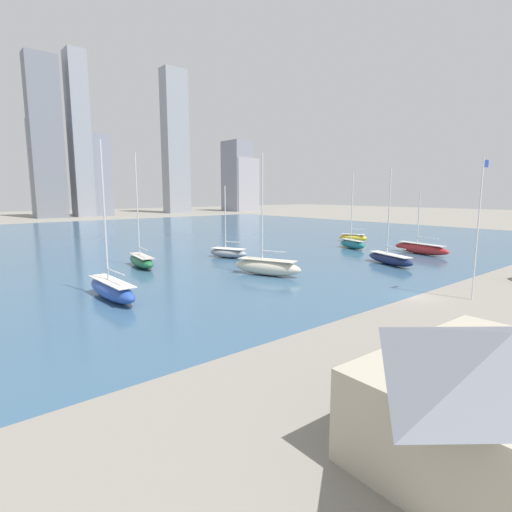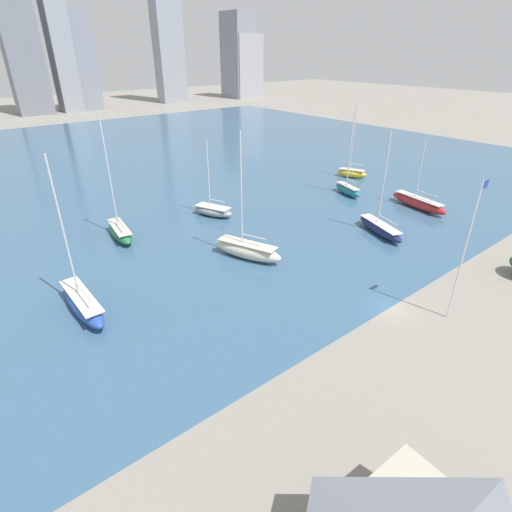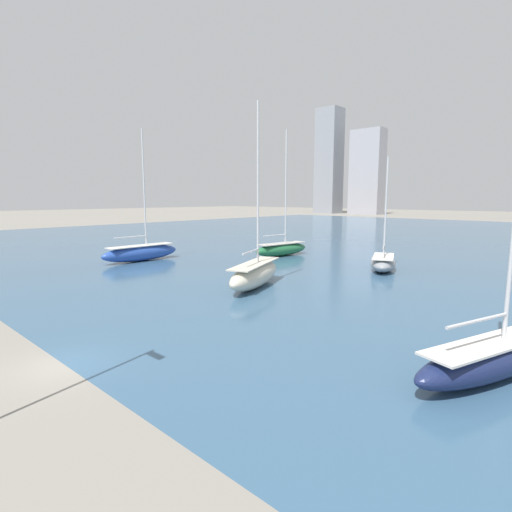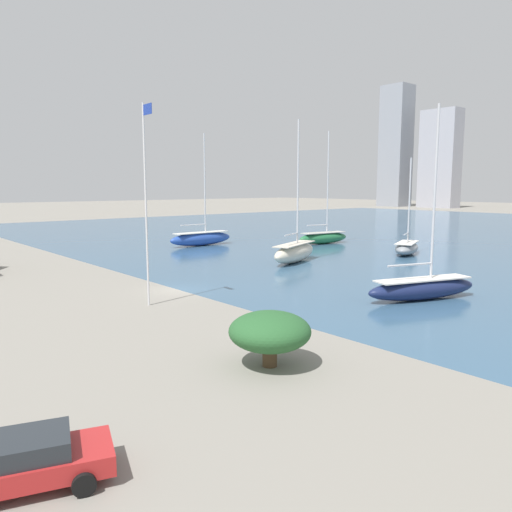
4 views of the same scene
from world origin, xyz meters
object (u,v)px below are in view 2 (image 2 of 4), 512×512
object	(u,v)px
sailboat_green	(120,231)
sailboat_red	(418,203)
sailboat_navy	(380,228)
sailboat_teal	(348,189)
sailboat_cream	(247,250)
flag_pole	(465,249)
sailboat_gray	(213,210)
sailboat_blue	(82,302)
sailboat_yellow	(352,172)

from	to	relation	value
sailboat_green	sailboat_red	world-z (taller)	sailboat_green
sailboat_green	sailboat_navy	world-z (taller)	sailboat_green
sailboat_navy	sailboat_teal	bearing A→B (deg)	73.41
sailboat_cream	sailboat_red	world-z (taller)	sailboat_cream
sailboat_red	flag_pole	bearing A→B (deg)	-133.61
sailboat_gray	sailboat_red	bearing A→B (deg)	-56.16
sailboat_cream	sailboat_teal	distance (m)	30.46
sailboat_blue	sailboat_teal	bearing A→B (deg)	7.95
sailboat_gray	sailboat_blue	bearing A→B (deg)	-173.73
sailboat_navy	sailboat_red	size ratio (longest dim) A/B	1.28
sailboat_red	sailboat_blue	distance (m)	52.87
sailboat_green	sailboat_gray	xyz separation A→B (m)	(14.65, -1.14, -0.11)
flag_pole	sailboat_cream	xyz separation A→B (m)	(-7.80, 22.20, -6.29)
flag_pole	sailboat_navy	xyz separation A→B (m)	(11.47, 16.31, -6.52)
sailboat_teal	sailboat_gray	world-z (taller)	sailboat_teal
sailboat_green	sailboat_yellow	xyz separation A→B (m)	(48.56, -1.01, 0.03)
sailboat_green	sailboat_navy	bearing A→B (deg)	-29.12
sailboat_blue	sailboat_navy	bearing A→B (deg)	-10.54
flag_pole	sailboat_teal	distance (m)	37.89
sailboat_teal	sailboat_blue	distance (m)	49.67
sailboat_cream	sailboat_blue	world-z (taller)	sailboat_blue
sailboat_blue	sailboat_cream	bearing A→B (deg)	-3.56
sailboat_cream	sailboat_red	distance (m)	33.03
sailboat_gray	sailboat_red	xyz separation A→B (m)	(28.24, -18.38, 0.12)
sailboat_gray	sailboat_red	size ratio (longest dim) A/B	1.06
sailboat_navy	sailboat_blue	bearing A→B (deg)	-171.49
sailboat_green	sailboat_teal	world-z (taller)	sailboat_green
sailboat_green	sailboat_gray	world-z (taller)	sailboat_green
sailboat_teal	sailboat_blue	world-z (taller)	sailboat_blue
sailboat_red	sailboat_teal	bearing A→B (deg)	116.29
sailboat_navy	sailboat_cream	bearing A→B (deg)	-178.38
sailboat_gray	sailboat_yellow	size ratio (longest dim) A/B	0.81
sailboat_teal	sailboat_gray	distance (m)	25.54
sailboat_red	sailboat_yellow	distance (m)	19.37
sailboat_teal	sailboat_cream	bearing A→B (deg)	-148.69
flag_pole	sailboat_teal	xyz separation A→B (m)	(21.50, 30.53, -6.42)
sailboat_gray	sailboat_blue	distance (m)	28.04
flag_pole	sailboat_red	world-z (taller)	flag_pole
sailboat_green	flag_pole	bearing A→B (deg)	-57.36
sailboat_teal	sailboat_red	size ratio (longest dim) A/B	1.30
sailboat_cream	sailboat_teal	bearing A→B (deg)	-6.03
flag_pole	sailboat_blue	xyz separation A→B (m)	(-27.63, 23.27, -6.36)
sailboat_cream	sailboat_gray	size ratio (longest dim) A/B	1.32
sailboat_green	sailboat_navy	size ratio (longest dim) A/B	1.15
flag_pole	sailboat_blue	size ratio (longest dim) A/B	0.88
sailboat_yellow	sailboat_blue	bearing A→B (deg)	170.13
sailboat_cream	sailboat_navy	world-z (taller)	sailboat_cream
sailboat_blue	sailboat_yellow	size ratio (longest dim) A/B	1.08
flag_pole	sailboat_green	distance (m)	42.62
sailboat_cream	sailboat_blue	distance (m)	19.86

